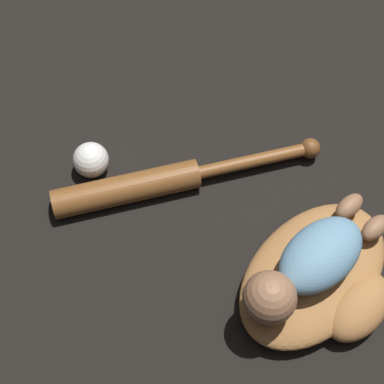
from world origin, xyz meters
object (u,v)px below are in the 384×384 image
(baby_figure, at_px, (307,264))
(baseball, at_px, (91,160))
(baseball_glove, at_px, (319,277))
(baseball_bat, at_px, (155,182))

(baby_figure, xyz_separation_m, baseball, (0.17, -0.48, -0.08))
(baseball_glove, relative_size, baseball_bat, 0.71)
(baseball, bearing_deg, baby_figure, 109.07)
(baseball_bat, xyz_separation_m, baseball, (0.08, -0.13, 0.01))
(baseball_glove, xyz_separation_m, baseball_bat, (0.12, -0.37, -0.01))
(baseball_glove, relative_size, baby_figure, 1.13)
(baseball_glove, distance_m, baseball_bat, 0.39)
(baseball_glove, height_order, baseball, same)
(baby_figure, distance_m, baseball_bat, 0.37)
(baseball_bat, height_order, baseball, baseball)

